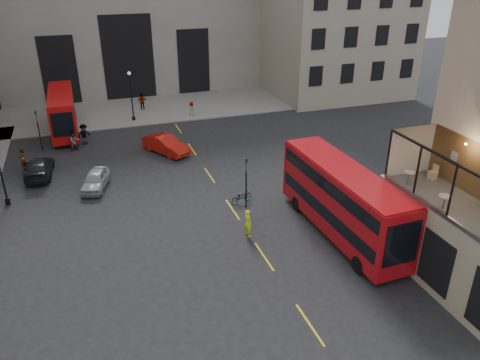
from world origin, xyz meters
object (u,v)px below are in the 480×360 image
object	(u,v)px
car_b	(166,145)
car_c	(39,168)
cafe_table_mid	(444,201)
cyclist	(248,223)
street_lamp_a	(1,174)
car_a	(95,180)
cafe_chair_d	(433,174)
pedestrian_a	(75,141)
bus_near	(342,198)
pedestrian_b	(84,134)
bus_far	(63,110)
pedestrian_e	(23,160)
bicycle	(241,197)
cafe_table_far	(409,176)
pedestrian_c	(142,102)
traffic_light_far	(38,126)
pedestrian_d	(192,109)
traffic_light_near	(246,177)
street_lamp_b	(132,99)

from	to	relation	value
car_b	car_c	world-z (taller)	car_b
cafe_table_mid	cyclist	bearing A→B (deg)	134.41
street_lamp_a	car_a	distance (m)	6.43
street_lamp_a	cafe_chair_d	xyz separation A→B (m)	(24.43, -14.03, 2.46)
pedestrian_a	cafe_table_mid	size ratio (longest dim) A/B	2.34
cyclist	cafe_table_mid	size ratio (longest dim) A/B	2.33
bus_near	car_a	distance (m)	18.65
cyclist	pedestrian_b	xyz separation A→B (m)	(-9.11, 20.02, 0.07)
bus_far	pedestrian_a	distance (m)	5.88
pedestrian_a	pedestrian_e	world-z (taller)	pedestrian_a
bicycle	car_a	bearing A→B (deg)	42.30
bus_near	cafe_table_far	distance (m)	4.50
pedestrian_c	cafe_chair_d	size ratio (longest dim) A/B	2.39
traffic_light_far	pedestrian_c	bearing A→B (deg)	42.23
bus_near	cafe_table_far	size ratio (longest dim) A/B	15.38
traffic_light_far	cafe_table_mid	bearing A→B (deg)	-53.08
pedestrian_a	cafe_table_mid	xyz separation A→B (m)	(17.58, -26.38, 4.20)
pedestrian_c	pedestrian_d	world-z (taller)	pedestrian_c
traffic_light_far	pedestrian_e	world-z (taller)	traffic_light_far
car_a	cafe_chair_d	xyz separation A→B (m)	(18.26, -14.66, 4.18)
bus_far	cafe_chair_d	size ratio (longest dim) A/B	12.33
pedestrian_a	car_c	bearing A→B (deg)	-138.13
traffic_light_far	pedestrian_a	distance (m)	3.36
cyclist	cafe_table_far	world-z (taller)	cafe_table_far
cyclist	cafe_table_far	size ratio (longest dim) A/B	2.47
traffic_light_near	pedestrian_b	xyz separation A→B (m)	(-10.22, 16.52, -1.44)
traffic_light_far	pedestrian_b	xyz separation A→B (m)	(3.78, 0.52, -1.44)
traffic_light_far	pedestrian_d	world-z (taller)	traffic_light_far
street_lamp_b	car_a	size ratio (longest dim) A/B	1.35
traffic_light_far	cafe_table_far	xyz separation A→B (m)	(20.66, -24.17, 2.67)
pedestrian_a	cafe_chair_d	distance (m)	30.57
traffic_light_near	traffic_light_far	size ratio (longest dim) A/B	1.00
street_lamp_b	car_b	xyz separation A→B (m)	(1.59, -10.06, -1.60)
traffic_light_far	pedestrian_e	xyz separation A→B (m)	(-1.27, -3.93, -1.52)
traffic_light_near	pedestrian_e	xyz separation A→B (m)	(-15.27, 12.07, -1.52)
traffic_light_far	cafe_chair_d	distance (m)	32.96
car_a	bus_far	bearing A→B (deg)	115.58
bus_near	pedestrian_e	bearing A→B (deg)	138.95
cafe_table_mid	bus_near	bearing A→B (deg)	107.81
car_b	pedestrian_e	distance (m)	11.86
bus_far	cyclist	bearing A→B (deg)	-65.98
car_a	cafe_table_far	xyz separation A→B (m)	(16.50, -14.80, 4.42)
street_lamp_a	pedestrian_c	bearing A→B (deg)	57.39
pedestrian_e	cafe_chair_d	xyz separation A→B (m)	(23.70, -20.10, 3.95)
bus_far	cafe_table_mid	distance (m)	37.05
pedestrian_e	bus_near	bearing A→B (deg)	73.54
street_lamp_a	cafe_table_far	xyz separation A→B (m)	(22.66, -14.17, 2.70)
cyclist	pedestrian_c	world-z (taller)	pedestrian_c
pedestrian_b	pedestrian_e	world-z (taller)	pedestrian_b
street_lamp_b	pedestrian_d	bearing A→B (deg)	-3.40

